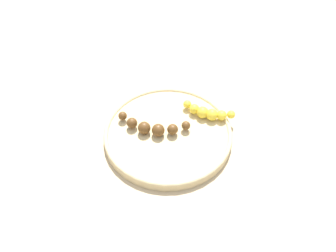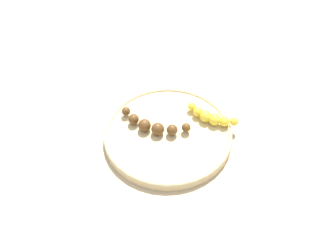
% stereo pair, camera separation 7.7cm
% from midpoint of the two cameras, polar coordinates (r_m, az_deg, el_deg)
% --- Properties ---
extents(ground_plane, '(2.40, 2.40, 0.00)m').
position_cam_midpoint_polar(ground_plane, '(0.79, 2.76, -1.99)').
color(ground_plane, tan).
extents(fruit_bowl, '(0.30, 0.30, 0.02)m').
position_cam_midpoint_polar(fruit_bowl, '(0.78, 2.79, -1.42)').
color(fruit_bowl, '#D1B784').
rests_on(fruit_bowl, ground_plane).
extents(banana_yellow, '(0.07, 0.12, 0.03)m').
position_cam_midpoint_polar(banana_yellow, '(0.80, 9.92, 1.39)').
color(banana_yellow, yellow).
rests_on(banana_yellow, fruit_bowl).
extents(banana_overripe, '(0.08, 0.16, 0.03)m').
position_cam_midpoint_polar(banana_overripe, '(0.77, 0.18, 0.04)').
color(banana_overripe, '#593819').
rests_on(banana_overripe, fruit_bowl).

